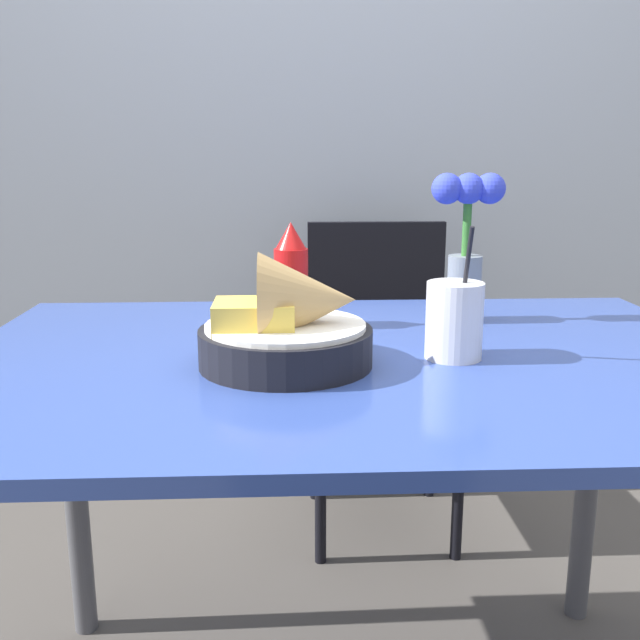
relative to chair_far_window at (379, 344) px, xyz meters
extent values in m
cube|color=#9EA8B7|center=(-0.16, 0.35, 0.78)|extent=(7.00, 0.06, 2.60)
cube|color=#334C9E|center=(-0.16, -0.88, 0.21)|extent=(1.25, 0.85, 0.02)
cylinder|color=#4C4C51|center=(-0.72, -0.52, -0.16)|extent=(0.05, 0.05, 0.72)
cylinder|color=#4C4C51|center=(0.41, -0.52, -0.16)|extent=(0.05, 0.05, 0.72)
cylinder|color=black|center=(-0.18, -0.27, -0.30)|extent=(0.03, 0.03, 0.45)
cylinder|color=black|center=(0.18, -0.27, -0.30)|extent=(0.03, 0.03, 0.45)
cylinder|color=black|center=(-0.18, 0.09, -0.30)|extent=(0.03, 0.03, 0.45)
cylinder|color=black|center=(0.18, 0.09, -0.30)|extent=(0.03, 0.03, 0.45)
cube|color=black|center=(0.00, -0.09, -0.06)|extent=(0.40, 0.40, 0.02)
cube|color=black|center=(0.00, 0.09, 0.14)|extent=(0.40, 0.03, 0.39)
cylinder|color=black|center=(-0.26, -0.94, 0.25)|extent=(0.26, 0.26, 0.06)
cylinder|color=white|center=(-0.26, -0.94, 0.28)|extent=(0.24, 0.24, 0.01)
cone|color=tan|center=(-0.23, -0.94, 0.32)|extent=(0.14, 0.14, 0.14)
cube|color=#E5C14C|center=(-0.31, -0.95, 0.30)|extent=(0.12, 0.09, 0.04)
cylinder|color=red|center=(-0.25, -0.69, 0.30)|extent=(0.06, 0.06, 0.14)
cone|color=red|center=(-0.25, -0.69, 0.39)|extent=(0.06, 0.06, 0.05)
cylinder|color=silver|center=(-0.01, -0.91, 0.28)|extent=(0.09, 0.09, 0.12)
cylinder|color=black|center=(-0.01, -0.91, 0.27)|extent=(0.08, 0.08, 0.10)
cylinder|color=black|center=(0.01, -0.91, 0.34)|extent=(0.01, 0.07, 0.19)
cylinder|color=gray|center=(0.07, -0.66, 0.29)|extent=(0.06, 0.06, 0.12)
cylinder|color=#33722D|center=(0.07, -0.66, 0.40)|extent=(0.02, 0.02, 0.11)
sphere|color=blue|center=(0.07, -0.66, 0.47)|extent=(0.06, 0.06, 0.06)
sphere|color=blue|center=(0.03, -0.66, 0.47)|extent=(0.06, 0.06, 0.06)
sphere|color=blue|center=(0.11, -0.66, 0.47)|extent=(0.06, 0.06, 0.06)
camera|label=1|loc=(-0.26, -1.96, 0.53)|focal=40.00mm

